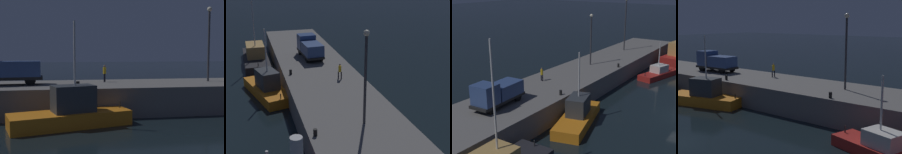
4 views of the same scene
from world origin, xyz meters
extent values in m
cube|color=slate|center=(0.00, 13.90, 1.18)|extent=(58.73, 7.73, 2.36)
cube|color=orange|center=(-7.57, 8.32, 0.51)|extent=(8.63, 4.73, 1.02)
cube|color=#33383D|center=(-7.36, 8.38, 1.93)|extent=(3.19, 2.48, 1.82)
cylinder|color=silver|center=(-7.24, 8.41, 5.02)|extent=(0.14, 0.14, 4.37)
cylinder|color=#262626|center=(-3.92, 9.32, 1.27)|extent=(0.10, 0.10, 0.50)
cube|color=#232328|center=(-19.57, 7.76, 0.53)|extent=(10.35, 3.32, 1.06)
cube|color=tan|center=(-19.81, 7.76, 1.89)|extent=(4.15, 2.38, 1.66)
cylinder|color=silver|center=(-18.81, 7.77, 6.48)|extent=(0.14, 0.14, 7.51)
cylinder|color=#262626|center=(-14.83, 7.83, 1.31)|extent=(0.10, 0.10, 0.50)
cylinder|color=#38383D|center=(5.58, 14.38, 5.65)|extent=(0.20, 0.20, 6.57)
sphere|color=#F9EFCC|center=(5.58, 14.38, 9.11)|extent=(0.44, 0.44, 0.44)
cylinder|color=black|center=(-14.21, 13.01, 2.81)|extent=(0.92, 0.34, 0.90)
cylinder|color=black|center=(-14.32, 14.70, 2.81)|extent=(0.92, 0.34, 0.90)
cylinder|color=black|center=(-10.66, 13.26, 2.81)|extent=(0.92, 0.34, 0.90)
cylinder|color=black|center=(-10.77, 14.95, 2.81)|extent=(0.92, 0.34, 0.90)
cube|color=black|center=(-12.49, 13.98, 2.94)|extent=(5.68, 2.39, 0.25)
cube|color=#334C84|center=(-14.15, 13.87, 3.98)|extent=(1.91, 2.13, 1.83)
cube|color=#334C84|center=(-11.49, 14.05, 3.71)|extent=(3.35, 2.23, 1.29)
cylinder|color=black|center=(-4.23, 15.18, 2.74)|extent=(0.12, 0.12, 0.75)
cylinder|color=black|center=(-4.14, 15.46, 2.74)|extent=(0.12, 0.12, 0.75)
cylinder|color=yellow|center=(-4.19, 15.32, 3.42)|extent=(0.37, 0.37, 0.62)
sphere|color=#8C664C|center=(-4.19, 15.32, 3.84)|extent=(0.18, 0.18, 0.18)
cylinder|color=black|center=(-6.91, 10.78, 2.62)|extent=(0.28, 0.28, 0.51)
cylinder|color=black|center=(6.44, 10.52, 2.61)|extent=(0.28, 0.28, 0.50)
camera|label=1|loc=(-8.20, -12.38, 5.03)|focal=48.76mm
camera|label=2|loc=(26.88, 6.37, 13.98)|focal=54.97mm
camera|label=3|loc=(-32.18, -6.72, 13.61)|focal=51.14mm
camera|label=4|loc=(21.07, -12.67, 8.70)|focal=54.31mm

